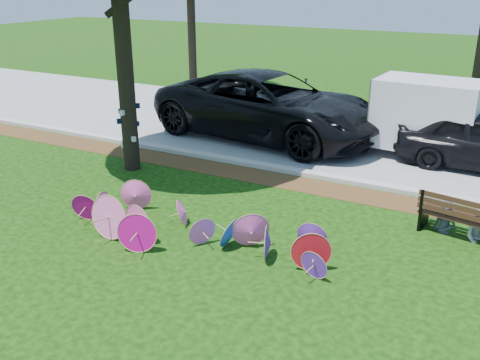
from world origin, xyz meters
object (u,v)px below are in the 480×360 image
object	(u,v)px
parasol_pile	(183,224)
park_bench	(464,216)
black_van	(269,106)
person_left	(448,203)
cargo_trailer	(426,114)

from	to	relation	value
parasol_pile	park_bench	xyz separation A→B (m)	(4.98, 2.85, 0.09)
parasol_pile	black_van	distance (m)	7.72
parasol_pile	person_left	size ratio (longest dim) A/B	4.46
black_van	park_bench	world-z (taller)	black_van
cargo_trailer	park_bench	world-z (taller)	cargo_trailer
person_left	black_van	bearing A→B (deg)	165.04
cargo_trailer	person_left	distance (m)	5.18
park_bench	parasol_pile	bearing A→B (deg)	-139.75
parasol_pile	person_left	xyz separation A→B (m)	(4.63, 2.90, 0.29)
park_bench	cargo_trailer	bearing A→B (deg)	119.30
cargo_trailer	park_bench	size ratio (longest dim) A/B	1.60
parasol_pile	cargo_trailer	world-z (taller)	cargo_trailer
cargo_trailer	park_bench	distance (m)	5.35
parasol_pile	black_van	size ratio (longest dim) A/B	0.78
parasol_pile	black_van	bearing A→B (deg)	102.05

